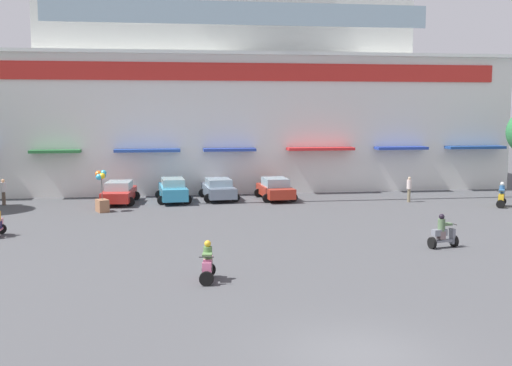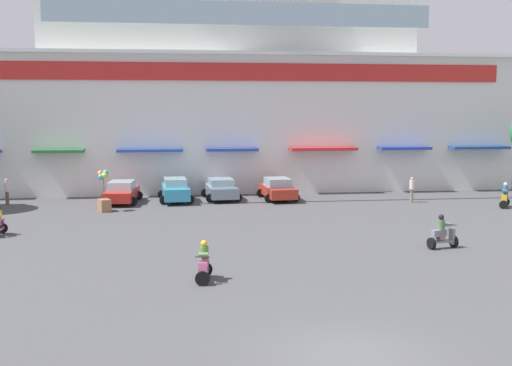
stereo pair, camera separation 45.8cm
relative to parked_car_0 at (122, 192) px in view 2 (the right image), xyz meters
The scene contains 12 objects.
ground_plane 15.90m from the parked_car_0, 60.54° to the right, with size 128.00×128.00×0.00m, color #48494C.
colonial_building 14.62m from the parked_car_0, 50.32° to the left, with size 42.50×17.13×20.01m.
parked_car_0 is the anchor object (origin of this frame).
parked_car_1 3.51m from the parked_car_0, ahead, with size 2.42×4.57×1.56m.
parked_car_2 6.62m from the parked_car_0, ahead, with size 2.62×4.35×1.44m.
parked_car_3 10.40m from the parked_car_0, ahead, with size 2.56×4.39×1.49m.
scooter_rider_2 21.72m from the parked_car_0, 45.48° to the right, with size 1.40×0.79×1.54m.
scooter_rider_5 19.91m from the parked_car_0, 77.03° to the right, with size 0.70×1.45×1.47m.
scooter_rider_6 24.51m from the parked_car_0, 11.65° to the right, with size 1.22×1.48×1.57m.
pedestrian_0 19.11m from the parked_car_0, ahead, with size 0.45×0.45×1.69m.
pedestrian_1 7.29m from the parked_car_0, behind, with size 0.42×0.42×1.69m.
balloon_vendor_cart 3.43m from the parked_car_0, 103.28° to the right, with size 0.91×1.06×2.53m.
Camera 2 is at (-4.35, -14.75, 6.22)m, focal length 44.08 mm.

